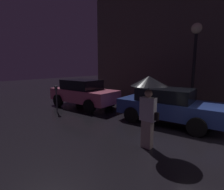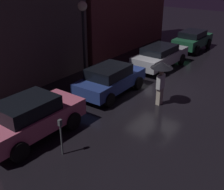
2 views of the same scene
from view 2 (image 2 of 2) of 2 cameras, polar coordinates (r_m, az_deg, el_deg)
The scene contains 8 objects.
ground_plane at distance 15.24m, azimuth 8.92°, elevation 1.56°, with size 60.00×60.00×0.00m, color black.
parked_car_pink at distance 10.87m, azimuth -16.16°, elevation -4.33°, with size 4.11×1.94×1.57m.
parked_car_blue at distance 14.11m, azimuth -0.36°, elevation 3.27°, with size 4.11×1.95×1.44m.
parked_car_silver at distance 18.07m, azimuth 9.80°, elevation 7.83°, with size 4.58×1.89×1.43m.
parked_car_green at distance 22.76m, azimuth 16.07°, elevation 10.78°, with size 4.07×1.89×1.47m.
pedestrian_with_umbrella at distance 12.78m, azimuth 10.02°, elevation 4.69°, with size 1.01×1.01×2.08m.
parking_meter at distance 9.60m, azimuth -10.34°, elevation -7.71°, with size 0.12×0.10×1.37m.
street_lamp_near at distance 15.04m, azimuth -5.90°, elevation 14.40°, with size 0.49×0.49×4.33m.
Camera 2 is at (-12.53, -6.33, 5.93)m, focal length 45.00 mm.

